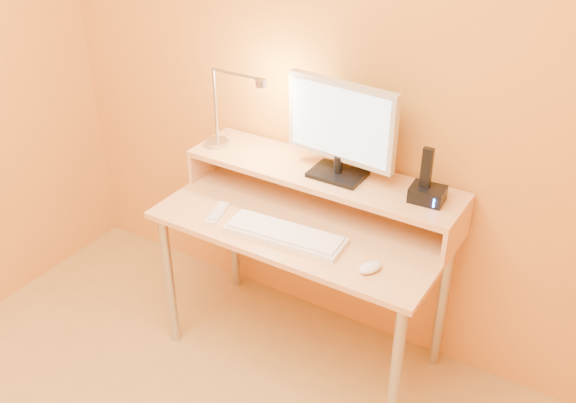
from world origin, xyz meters
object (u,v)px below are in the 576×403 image
Objects in this scene: lamp_base at (218,143)px; remote_control at (217,213)px; mouse at (370,267)px; keyboard at (285,235)px; monitor_panel at (341,121)px; phone_dock at (427,194)px.

remote_control is (0.19, -0.27, -0.16)m from lamp_base.
mouse is 0.71m from remote_control.
mouse is at bearing -17.86° from lamp_base.
monitor_panel is at bearing 72.34° from keyboard.
phone_dock is (0.38, -0.01, -0.21)m from monitor_panel.
monitor_panel is 0.64m from remote_control.
mouse is (0.90, -0.29, -0.16)m from lamp_base.
monitor_panel is 2.96× the size of remote_control.
phone_dock is 0.57m from keyboard.
monitor_panel is 0.59m from mouse.
remote_control is at bearing -162.96° from phone_dock.
monitor_panel is 4.82× the size of lamp_base.
mouse reaches higher than keyboard.
phone_dock is 0.37m from mouse.
keyboard is at bearing -98.42° from monitor_panel.
monitor_panel is 4.88× the size of mouse.
lamp_base is 0.60m from keyboard.
monitor_panel is at bearing 174.37° from phone_dock.
mouse is at bearing -8.17° from keyboard.
monitor_panel reaches higher than lamp_base.
keyboard is at bearing -13.46° from remote_control.
lamp_base is 0.61× the size of remote_control.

